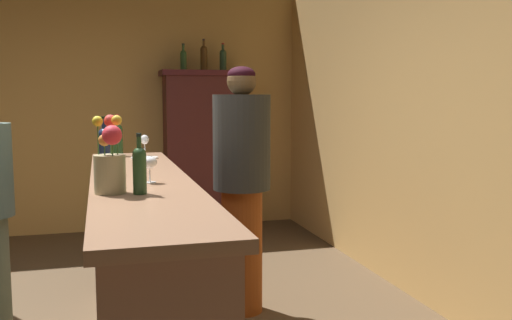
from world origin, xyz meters
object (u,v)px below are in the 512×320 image
bartender (242,180)px  wine_bottle_pinot (118,138)px  display_bottle_left (183,59)px  display_bottle_midleft (204,57)px  wine_bottle_malbec (105,147)px  flower_arrangement (110,163)px  display_cabinet (204,148)px  bar_counter (143,273)px  display_bottle_center (223,59)px  cheese_plate (144,158)px  wine_glass_mid (145,141)px  wine_glass_front (150,163)px  wine_bottle_rose (140,168)px

bartender → wine_bottle_pinot: bearing=-52.0°
display_bottle_left → display_bottle_midleft: 0.23m
wine_bottle_malbec → flower_arrangement: size_ratio=0.91×
display_cabinet → bar_counter: bearing=-106.3°
display_cabinet → display_bottle_center: bearing=0.0°
display_bottle_center → wine_bottle_malbec: bearing=-115.0°
cheese_plate → display_bottle_midleft: 2.48m
wine_glass_mid → bar_counter: bearing=-95.6°
wine_glass_front → flower_arrangement: 0.35m
bar_counter → cheese_plate: (0.10, 1.00, 0.54)m
bar_counter → wine_bottle_pinot: bearing=93.5°
wine_glass_mid → cheese_plate: bearing=-95.9°
wine_bottle_malbec → wine_glass_front: 0.54m
wine_bottle_pinot → bartender: 1.05m
flower_arrangement → display_bottle_center: 3.92m
display_bottle_center → bartender: size_ratio=0.18×
flower_arrangement → display_bottle_midleft: (1.10, 3.62, 0.74)m
bartender → cheese_plate: bearing=-43.5°
wine_bottle_rose → wine_glass_mid: (0.15, 1.64, -0.00)m
wine_bottle_rose → display_bottle_left: 3.81m
wine_bottle_rose → display_bottle_left: size_ratio=0.96×
wine_bottle_rose → wine_glass_front: bearing=77.4°
display_cabinet → wine_bottle_pinot: (-1.00, -1.91, 0.27)m
flower_arrangement → display_bottle_midleft: 3.86m
display_bottle_left → wine_bottle_pinot: bearing=-112.4°
wine_glass_mid → display_bottle_left: 2.24m
wine_bottle_rose → display_bottle_midleft: size_ratio=0.81×
wine_bottle_pinot → bartender: (0.82, -0.60, -0.27)m
wine_bottle_malbec → wine_bottle_rose: bearing=-80.0°
cheese_plate → display_bottle_midleft: bearing=68.9°
bartender → wine_glass_mid: bearing=-52.9°
wine_glass_mid → display_bottle_midleft: (0.82, 2.03, 0.76)m
bartender → flower_arrangement: bearing=35.3°
wine_bottle_malbec → display_bottle_left: 3.07m
cheese_plate → display_bottle_left: bearing=74.3°
display_cabinet → display_bottle_midleft: bearing=-0.0°
bar_counter → wine_bottle_pinot: (-0.08, 1.26, 0.67)m
bar_counter → bartender: bearing=42.0°
display_cabinet → wine_glass_mid: bearing=-111.8°
display_cabinet → wine_glass_front: (-0.89, -3.34, 0.24)m
display_bottle_center → display_bottle_left: bearing=180.0°
bartender → wine_bottle_malbec: bearing=5.0°
cheese_plate → wine_bottle_malbec: bearing=-112.2°
wine_bottle_rose → wine_glass_front: (0.07, 0.33, -0.02)m
wine_bottle_malbec → display_bottle_midleft: (1.11, 2.85, 0.74)m
wine_glass_front → cheese_plate: size_ratio=0.71×
display_bottle_left → bartender: size_ratio=0.17×
wine_bottle_pinot → wine_glass_mid: wine_bottle_pinot is taller
bar_counter → display_bottle_midleft: size_ratio=8.32×
wine_bottle_malbec → wine_bottle_pinot: (0.10, 0.95, -0.01)m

